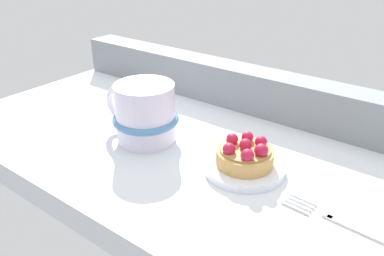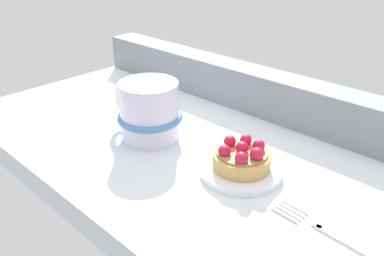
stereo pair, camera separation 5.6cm
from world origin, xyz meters
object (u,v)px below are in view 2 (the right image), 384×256
object	(u,v)px
dessert_plate	(241,170)
coffee_mug	(149,111)
dessert_fork	(341,239)
raspberry_tart	(242,157)

from	to	relation	value
dessert_plate	coffee_mug	size ratio (longest dim) A/B	0.81
dessert_plate	dessert_fork	xyz separation A→B (cm)	(15.49, -3.02, -0.21)
dessert_plate	coffee_mug	bearing A→B (deg)	-175.32
dessert_plate	coffee_mug	xyz separation A→B (cm)	(-16.87, -1.38, 3.90)
dessert_plate	raspberry_tart	xyz separation A→B (cm)	(0.04, -0.02, 2.07)
raspberry_tart	dessert_fork	bearing A→B (deg)	-10.99
dessert_plate	raspberry_tart	distance (cm)	2.07
coffee_mug	dessert_plate	bearing A→B (deg)	4.68
coffee_mug	dessert_fork	distance (cm)	32.66
raspberry_tart	coffee_mug	size ratio (longest dim) A/B	0.57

